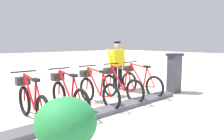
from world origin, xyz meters
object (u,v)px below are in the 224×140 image
bike_docked_1 (120,85)px  planter_bush (66,131)px  bike_docked_0 (139,81)px  payment_kiosk (174,72)px  bike_docked_4 (31,101)px  worker_near_rack (117,63)px  bike_docked_2 (96,89)px  bike_docked_3 (68,94)px

bike_docked_1 → planter_bush: bike_docked_1 is taller
bike_docked_0 → bike_docked_1: 0.85m
bike_docked_0 → payment_kiosk: bearing=-118.6°
bike_docked_1 → bike_docked_4: (0.00, 2.54, 0.00)m
bike_docked_1 → worker_near_rack: 1.42m
worker_near_rack → planter_bush: 4.87m
planter_bush → bike_docked_2: bearing=-44.9°
bike_docked_0 → bike_docked_2: 1.69m
worker_near_rack → bike_docked_0: bearing=178.9°
payment_kiosk → worker_near_rack: 1.91m
bike_docked_0 → bike_docked_4: size_ratio=1.00×
bike_docked_1 → bike_docked_4: same height
payment_kiosk → planter_bush: bearing=107.2°
payment_kiosk → planter_bush: size_ratio=1.32×
bike_docked_0 → planter_bush: bike_docked_0 is taller
bike_docked_2 → bike_docked_4: same height
bike_docked_2 → bike_docked_4: size_ratio=1.00×
bike_docked_3 → bike_docked_4: size_ratio=1.00×
payment_kiosk → bike_docked_1: bearing=73.2°
bike_docked_0 → planter_bush: bearing=118.8°
payment_kiosk → bike_docked_3: 3.64m
bike_docked_1 → bike_docked_2: same height
bike_docked_1 → bike_docked_2: size_ratio=1.00×
bike_docked_0 → bike_docked_3: (0.00, 2.54, 0.00)m
bike_docked_2 → worker_near_rack: (1.02, -1.71, 0.48)m
payment_kiosk → bike_docked_0: (0.57, 1.05, -0.24)m
planter_bush → bike_docked_1: bearing=-54.6°
payment_kiosk → bike_docked_3: payment_kiosk is taller
bike_docked_2 → bike_docked_3: (0.00, 0.85, 0.00)m
bike_docked_4 → payment_kiosk: bearing=-97.4°
bike_docked_0 → worker_near_rack: (1.02, -0.02, 0.48)m
payment_kiosk → bike_docked_1: (0.57, 1.89, -0.24)m
bike_docked_3 → bike_docked_4: same height
payment_kiosk → planter_bush: (-1.48, 4.79, -0.12)m
worker_near_rack → planter_bush: bearing=129.3°
bike_docked_2 → bike_docked_3: size_ratio=1.00×
bike_docked_0 → worker_near_rack: worker_near_rack is taller
bike_docked_4 → worker_near_rack: worker_near_rack is taller
bike_docked_3 → bike_docked_1: bearing=-90.0°
bike_docked_3 → bike_docked_0: bearing=-90.0°
bike_docked_2 → worker_near_rack: bearing=-59.2°
bike_docked_2 → worker_near_rack: size_ratio=1.04×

